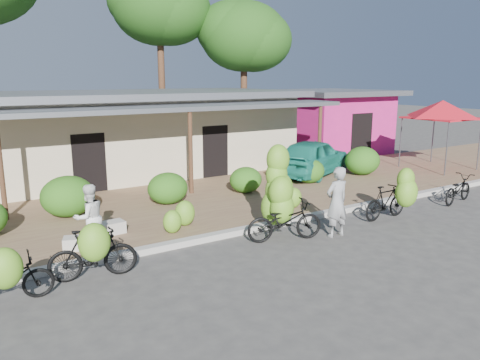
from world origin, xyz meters
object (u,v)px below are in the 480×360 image
(bike_right, at_px, (393,197))
(bystander, at_px, (89,217))
(tree_center_right, at_px, (155,5))
(bike_far_right, at_px, (458,189))
(sack_far, at_px, (81,243))
(teal_van, at_px, (313,157))
(bike_far_left, at_px, (4,279))
(vendor, at_px, (337,202))
(tree_near_right, at_px, (240,35))
(bike_center, at_px, (281,203))
(sack_near, at_px, (107,229))
(red_canopy, at_px, (442,109))
(bike_left, at_px, (93,252))

(bike_right, height_order, bystander, bystander)
(tree_center_right, bearing_deg, bike_far_right, -77.67)
(sack_far, bearing_deg, bike_far_right, -9.72)
(teal_van, bearing_deg, bike_far_left, 90.05)
(vendor, bearing_deg, bike_far_right, -176.66)
(tree_near_right, xyz_separation_m, vendor, (-6.05, -14.03, -5.26))
(tree_center_right, xyz_separation_m, bystander, (-7.56, -13.98, -6.73))
(bike_center, height_order, sack_near, bike_center)
(bike_far_left, xyz_separation_m, teal_van, (11.55, 5.30, 0.32))
(bike_far_right, bearing_deg, bystander, 70.25)
(sack_far, relative_size, vendor, 0.42)
(bike_far_left, relative_size, bike_center, 0.72)
(bike_far_left, xyz_separation_m, bystander, (1.93, 1.74, 0.35))
(tree_near_right, distance_m, red_canopy, 11.33)
(vendor, xyz_separation_m, teal_van, (4.12, 5.62, -0.05))
(tree_center_right, relative_size, tree_near_right, 1.19)
(tree_center_right, height_order, tree_near_right, tree_center_right)
(bike_left, bearing_deg, red_canopy, -67.31)
(tree_center_right, bearing_deg, sack_near, -117.84)
(tree_center_right, distance_m, bike_left, 18.72)
(vendor, distance_m, teal_van, 6.97)
(red_canopy, distance_m, bike_center, 11.34)
(tree_center_right, bearing_deg, sack_far, -119.25)
(tree_center_right, height_order, bike_right, tree_center_right)
(bike_far_right, xyz_separation_m, vendor, (-5.50, -0.27, 0.44))
(tree_near_right, xyz_separation_m, sack_near, (-10.96, -11.18, -5.88))
(red_canopy, height_order, sack_far, red_canopy)
(bike_far_left, distance_m, bike_far_right, 12.93)
(bike_left, relative_size, teal_van, 0.42)
(bike_right, xyz_separation_m, bystander, (-7.73, 1.95, 0.19))
(bike_right, bearing_deg, red_canopy, -64.05)
(sack_near, distance_m, bystander, 1.16)
(sack_near, relative_size, teal_van, 0.20)
(red_canopy, bearing_deg, bike_far_left, -168.24)
(bike_right, bearing_deg, bike_left, 85.60)
(bystander, bearing_deg, bike_far_right, 159.32)
(bike_far_left, bearing_deg, sack_near, -43.69)
(red_canopy, relative_size, sack_near, 4.12)
(bike_far_right, xyz_separation_m, bystander, (-11.00, 1.78, 0.42))
(red_canopy, distance_m, bike_right, 8.45)
(bike_far_left, height_order, bike_center, bike_center)
(bike_far_left, relative_size, teal_van, 0.39)
(bike_right, xyz_separation_m, bike_far_right, (3.28, 0.17, -0.23))
(tree_near_right, distance_m, bike_center, 16.08)
(tree_center_right, height_order, sack_far, tree_center_right)
(bike_far_left, xyz_separation_m, bike_left, (1.59, 0.25, 0.09))
(bike_right, xyz_separation_m, sack_near, (-7.13, 2.74, -0.41))
(bystander, bearing_deg, bike_left, 65.64)
(tree_center_right, distance_m, teal_van, 12.58)
(bike_right, relative_size, bike_far_right, 0.91)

